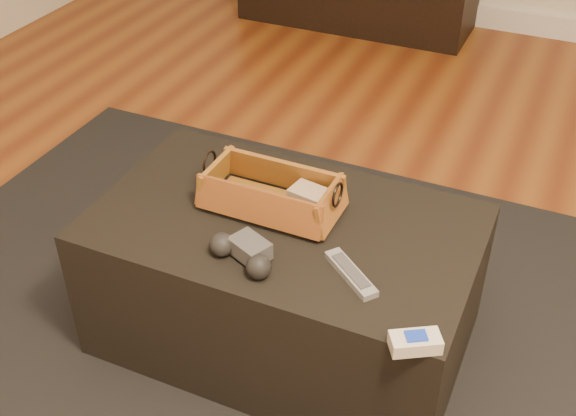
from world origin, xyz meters
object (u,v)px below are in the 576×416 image
at_px(tv_remote, 263,202).
at_px(wicker_basket, 272,195).
at_px(silver_remote, 351,273).
at_px(cream_gadget, 415,342).
at_px(ottoman, 284,281).
at_px(game_controller, 244,253).

distance_m(tv_remote, wicker_basket, 0.03).
relative_size(tv_remote, wicker_basket, 0.52).
bearing_deg(silver_remote, cream_gadget, -38.22).
bearing_deg(ottoman, wicker_basket, 144.81).
bearing_deg(silver_remote, ottoman, 150.14).
xyz_separation_m(ottoman, tv_remote, (-0.07, 0.02, 0.23)).
height_order(wicker_basket, cream_gadget, wicker_basket).
xyz_separation_m(tv_remote, cream_gadget, (0.50, -0.31, -0.01)).
height_order(tv_remote, cream_gadget, cream_gadget).
distance_m(wicker_basket, silver_remote, 0.33).
bearing_deg(tv_remote, game_controller, -81.85).
relative_size(silver_remote, cream_gadget, 1.39).
relative_size(tv_remote, game_controller, 1.01).
bearing_deg(cream_gadget, silver_remote, 141.78).
xyz_separation_m(game_controller, cream_gadget, (0.45, -0.10, -0.01)).
distance_m(game_controller, silver_remote, 0.26).
height_order(tv_remote, game_controller, game_controller).
height_order(game_controller, silver_remote, game_controller).
relative_size(game_controller, silver_remote, 1.17).
height_order(ottoman, silver_remote, silver_remote).
distance_m(silver_remote, cream_gadget, 0.25).
bearing_deg(cream_gadget, tv_remote, 148.03).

